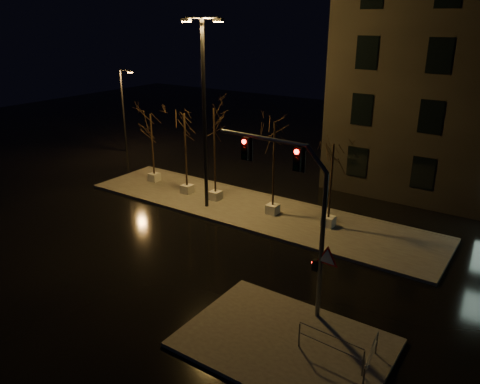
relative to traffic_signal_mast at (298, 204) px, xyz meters
The scene contains 13 objects.
ground 8.18m from the traffic_signal_mast, 167.91° to the left, with size 90.00×90.00×0.00m, color black.
median 10.94m from the traffic_signal_mast, 132.09° to the left, with size 22.00×5.00×0.15m, color #46443F.
sidewalk_corner 4.89m from the traffic_signal_mast, 69.27° to the right, with size 7.00×5.00×0.15m, color #46443F.
tree_0 16.90m from the traffic_signal_mast, 152.37° to the left, with size 1.80×1.80×4.77m.
tree_1 13.66m from the traffic_signal_mast, 147.80° to the left, with size 1.80×1.80×5.28m.
tree_2 11.91m from the traffic_signal_mast, 141.77° to the left, with size 1.80×1.80×5.83m.
tree_3 9.18m from the traffic_signal_mast, 125.53° to the left, with size 1.80×1.80×5.47m.
tree_4 7.95m from the traffic_signal_mast, 104.46° to the left, with size 1.80×1.80×4.68m.
traffic_signal_mast is the anchor object (origin of this frame).
streetlight_main 11.24m from the traffic_signal_mast, 145.70° to the left, with size 2.64×0.35×10.61m.
streetlight_far 25.88m from the traffic_signal_mast, 151.11° to the left, with size 1.34×0.37×6.82m.
guard_rail_a 4.86m from the traffic_signal_mast, 40.54° to the right, with size 2.35×0.18×1.01m.
guard_rail_b 5.57m from the traffic_signal_mast, 26.31° to the right, with size 0.28×1.91×0.91m.
Camera 1 is at (13.76, -15.47, 10.70)m, focal length 35.00 mm.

